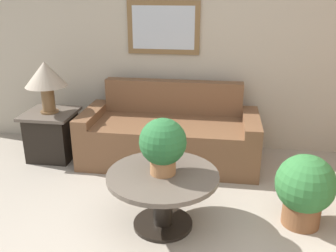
{
  "coord_description": "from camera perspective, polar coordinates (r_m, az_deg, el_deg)",
  "views": [
    {
      "loc": [
        0.2,
        -1.77,
        1.93
      ],
      "look_at": [
        -0.3,
        1.64,
        0.64
      ],
      "focal_mm": 40.0,
      "sensor_mm": 36.0,
      "label": 1
    }
  ],
  "objects": [
    {
      "name": "wall_back",
      "position": [
        4.57,
        5.81,
        12.52
      ],
      "size": [
        7.19,
        0.09,
        2.6
      ],
      "color": "#B2A893",
      "rests_on": "ground_plane"
    },
    {
      "name": "couch_main",
      "position": [
        4.33,
        0.26,
        -1.58
      ],
      "size": [
        2.0,
        0.86,
        0.88
      ],
      "color": "brown",
      "rests_on": "ground_plane"
    },
    {
      "name": "coffee_table",
      "position": [
        3.14,
        -0.8,
        -9.48
      ],
      "size": [
        0.92,
        0.92,
        0.5
      ],
      "color": "black",
      "rests_on": "ground_plane"
    },
    {
      "name": "side_table",
      "position": [
        4.63,
        -17.22,
        -1.21
      ],
      "size": [
        0.57,
        0.57,
        0.56
      ],
      "color": "black",
      "rests_on": "ground_plane"
    },
    {
      "name": "table_lamp",
      "position": [
        4.43,
        -18.16,
        7.16
      ],
      "size": [
        0.47,
        0.47,
        0.59
      ],
      "color": "brown",
      "rests_on": "side_table"
    },
    {
      "name": "potted_plant_on_table",
      "position": [
        2.97,
        -0.79,
        -2.77
      ],
      "size": [
        0.38,
        0.38,
        0.47
      ],
      "color": "#9E6B42",
      "rests_on": "coffee_table"
    },
    {
      "name": "potted_plant_floor",
      "position": [
        3.37,
        20.11,
        -8.87
      ],
      "size": [
        0.5,
        0.5,
        0.64
      ],
      "color": "brown",
      "rests_on": "ground_plane"
    }
  ]
}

